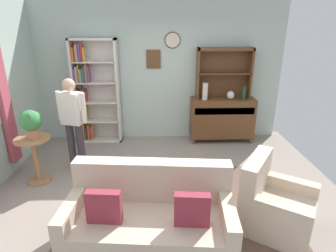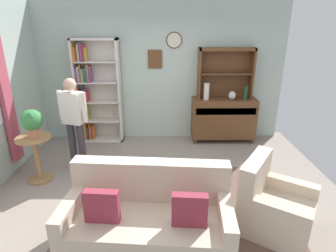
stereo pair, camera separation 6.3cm
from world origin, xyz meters
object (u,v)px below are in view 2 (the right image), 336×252
vase_tall (206,92)px  coffee_table (160,180)px  couch_floral (148,220)px  armchair_floral (273,207)px  person_reading (74,118)px  sideboard (223,118)px  plant_stand (36,154)px  bookshelf (95,91)px  sideboard_hutch (226,66)px  book_stack (165,176)px  vase_round (232,95)px  bottle_wine (246,93)px  potted_plant_large (32,122)px

vase_tall → coffee_table: 2.39m
couch_floral → coffee_table: couch_floral is taller
armchair_floral → person_reading: bearing=150.8°
sideboard → plant_stand: 3.58m
bookshelf → sideboard_hutch: 2.69m
bookshelf → book_stack: bearing=-58.5°
sideboard_hutch → person_reading: (-2.71, -1.25, -0.65)m
person_reading → coffee_table: 1.83m
vase_round → book_stack: size_ratio=0.89×
bottle_wine → coffee_table: size_ratio=0.34×
bookshelf → sideboard_hutch: bearing=0.5°
vase_round → person_reading: (-2.84, -1.08, -0.10)m
potted_plant_large → coffee_table: 2.08m
armchair_floral → vase_round: bearing=88.7°
bottle_wine → sideboard: bearing=167.1°
sideboard_hutch → vase_tall: size_ratio=3.28×
bookshelf → plant_stand: 1.84m
plant_stand → potted_plant_large: size_ratio=1.70×
bookshelf → plant_stand: size_ratio=2.82×
vase_tall → bottle_wine: vase_tall is taller
couch_floral → potted_plant_large: bearing=142.6°
vase_round → coffee_table: (-1.43, -2.10, -0.65)m
sideboard → armchair_floral: (0.07, -2.70, -0.22)m
bottle_wine → book_stack: bearing=-126.7°
vase_tall → sideboard: bearing=11.6°
bookshelf → person_reading: (-0.07, -1.23, -0.16)m
couch_floral → sideboard_hutch: bearing=65.1°
potted_plant_large → person_reading: size_ratio=0.28×
vase_tall → bottle_wine: bearing=-0.7°
sideboard → vase_round: (0.13, -0.07, 0.50)m
bookshelf → plant_stand: bearing=-109.3°
potted_plant_large → coffee_table: size_ratio=0.55×
armchair_floral → book_stack: size_ratio=5.58×
bottle_wine → coffee_table: bearing=-129.0°
bookshelf → potted_plant_large: 1.75m
vase_tall → person_reading: bearing=-155.4°
book_stack → potted_plant_large: bearing=161.3°
sideboard_hutch → bottle_wine: sideboard_hutch is taller
armchair_floral → vase_tall: bearing=100.0°
bottle_wine → couch_floral: (-1.80, -2.84, -0.74)m
sideboard → sideboard_hutch: sideboard_hutch is taller
bookshelf → couch_floral: size_ratio=1.13×
sideboard_hutch → armchair_floral: sideboard_hutch is taller
sideboard → plant_stand: sideboard is taller
bookshelf → book_stack: 2.80m
coffee_table → plant_stand: bearing=162.4°
potted_plant_large → bottle_wine: bearing=22.6°
sideboard → person_reading: size_ratio=0.83×
bookshelf → potted_plant_large: bearing=-108.1°
bookshelf → coffee_table: size_ratio=2.62×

